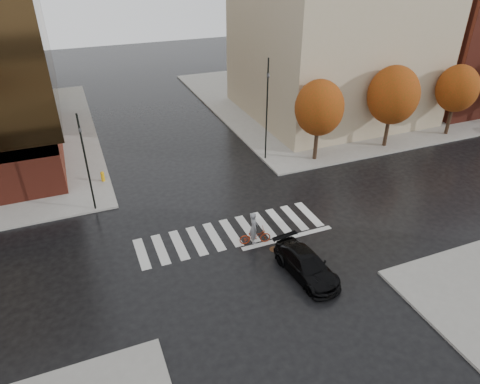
{
  "coord_description": "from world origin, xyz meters",
  "views": [
    {
      "loc": [
        -7.57,
        -19.59,
        15.49
      ],
      "look_at": [
        1.1,
        1.72,
        2.0
      ],
      "focal_mm": 32.0,
      "sensor_mm": 36.0,
      "label": 1
    }
  ],
  "objects_px": {
    "cyclist": "(255,233)",
    "sedan": "(306,265)",
    "traffic_light_nw": "(85,158)",
    "traffic_light_ne": "(267,103)",
    "fire_hydrant": "(103,176)"
  },
  "relations": [
    {
      "from": "fire_hydrant",
      "to": "sedan",
      "type": "bearing_deg",
      "value": -58.74
    },
    {
      "from": "cyclist",
      "to": "traffic_light_nw",
      "type": "bearing_deg",
      "value": 60.72
    },
    {
      "from": "traffic_light_nw",
      "to": "fire_hydrant",
      "type": "xyz_separation_m",
      "value": [
        0.95,
        3.7,
        -3.28
      ]
    },
    {
      "from": "cyclist",
      "to": "traffic_light_ne",
      "type": "height_order",
      "value": "traffic_light_ne"
    },
    {
      "from": "sedan",
      "to": "traffic_light_nw",
      "type": "bearing_deg",
      "value": 125.64
    },
    {
      "from": "traffic_light_nw",
      "to": "traffic_light_ne",
      "type": "xyz_separation_m",
      "value": [
        13.75,
        2.7,
        0.99
      ]
    },
    {
      "from": "sedan",
      "to": "fire_hydrant",
      "type": "height_order",
      "value": "sedan"
    },
    {
      "from": "sedan",
      "to": "cyclist",
      "type": "xyz_separation_m",
      "value": [
        -1.43,
        3.58,
        0.08
      ]
    },
    {
      "from": "sedan",
      "to": "fire_hydrant",
      "type": "xyz_separation_m",
      "value": [
        -8.85,
        14.58,
        -0.07
      ]
    },
    {
      "from": "cyclist",
      "to": "traffic_light_nw",
      "type": "height_order",
      "value": "traffic_light_nw"
    },
    {
      "from": "cyclist",
      "to": "traffic_light_ne",
      "type": "xyz_separation_m",
      "value": [
        5.39,
        10.0,
        4.11
      ]
    },
    {
      "from": "cyclist",
      "to": "traffic_light_ne",
      "type": "distance_m",
      "value": 12.08
    },
    {
      "from": "sedan",
      "to": "traffic_light_ne",
      "type": "xyz_separation_m",
      "value": [
        3.95,
        13.58,
        4.19
      ]
    },
    {
      "from": "cyclist",
      "to": "sedan",
      "type": "bearing_deg",
      "value": -146.32
    },
    {
      "from": "traffic_light_ne",
      "to": "sedan",
      "type": "bearing_deg",
      "value": 62.12
    }
  ]
}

